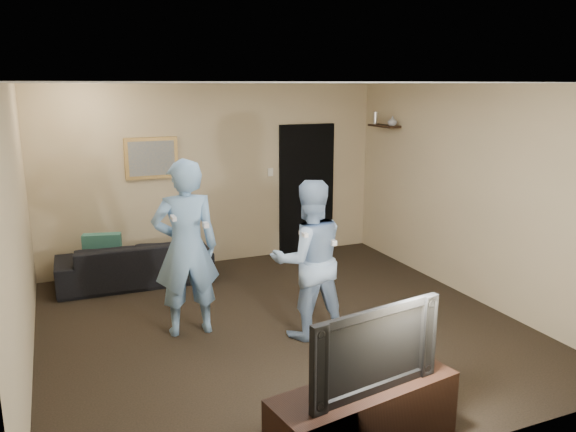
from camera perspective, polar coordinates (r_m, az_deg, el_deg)
name	(u,v)px	position (r m, az deg, el deg)	size (l,w,h in m)	color
ground	(280,325)	(6.30, -0.78, -10.99)	(5.00, 5.00, 0.00)	black
ceiling	(280,83)	(5.75, -0.86, 13.36)	(5.00, 5.00, 0.04)	silver
wall_back	(215,175)	(8.22, -7.41, 4.11)	(5.00, 0.04, 2.60)	tan
wall_front	(425,287)	(3.78, 13.71, -7.03)	(5.00, 0.04, 2.60)	tan
wall_left	(18,234)	(5.49, -25.77, -1.66)	(0.04, 5.00, 2.60)	tan
wall_right	(470,193)	(7.20, 17.97, 2.28)	(0.04, 5.00, 2.60)	tan
sofa	(135,262)	(7.73, -15.27, -4.55)	(1.98, 0.77, 0.58)	black
throw_pillow	(103,252)	(7.64, -18.31, -3.47)	(0.48, 0.15, 0.48)	#1C544B
painting_frame	(151,158)	(7.97, -13.70, 5.74)	(0.72, 0.05, 0.57)	olive
painting_canvas	(152,158)	(7.94, -13.67, 5.72)	(0.62, 0.01, 0.47)	slate
doorway	(307,189)	(8.74, 1.90, 2.76)	(0.90, 0.06, 2.00)	black
light_switch	(270,172)	(8.46, -1.80, 4.47)	(0.08, 0.02, 0.12)	silver
wall_shelf	(384,126)	(8.48, 9.73, 9.00)	(0.20, 0.60, 0.03)	black
shelf_vase	(392,121)	(8.29, 10.56, 9.46)	(0.13, 0.13, 0.14)	#B4B5BA
shelf_figurine	(375,118)	(8.68, 8.87, 9.83)	(0.06, 0.06, 0.18)	white
tv_console	(364,418)	(4.32, 7.72, -19.65)	(1.43, 0.46, 0.51)	black
television	(366,345)	(4.04, 7.97, -12.88)	(1.08, 0.14, 0.62)	black
wii_player_left	(186,248)	(5.91, -10.32, -3.22)	(0.71, 0.54, 1.87)	#749FCA
wii_player_right	(309,259)	(5.79, 2.12, -4.44)	(0.86, 0.70, 1.66)	#8AA7C9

